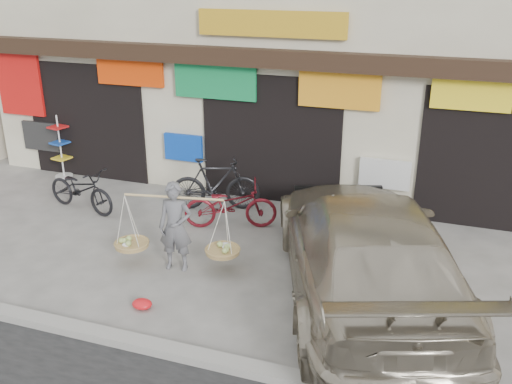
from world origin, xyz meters
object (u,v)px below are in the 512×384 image
(suv, at_px, (365,249))
(display_rack, at_px, (61,152))
(bike_0, at_px, (81,189))
(bike_2, at_px, (231,205))
(street_vendor, at_px, (176,230))
(bike_1, at_px, (215,184))

(suv, relative_size, display_rack, 4.09)
(bike_0, distance_m, display_rack, 2.25)
(bike_0, relative_size, bike_2, 0.99)
(street_vendor, bearing_deg, suv, -8.45)
(bike_2, bearing_deg, display_rack, 54.72)
(suv, bearing_deg, bike_0, -33.22)
(street_vendor, distance_m, bike_1, 2.55)
(bike_1, xyz_separation_m, display_rack, (-4.22, 0.60, 0.06))
(bike_1, distance_m, display_rack, 4.26)
(street_vendor, relative_size, display_rack, 1.38)
(suv, xyz_separation_m, display_rack, (-7.66, 3.02, -0.22))
(bike_0, xyz_separation_m, display_rack, (-1.62, 1.56, 0.15))
(bike_2, height_order, display_rack, display_rack)
(suv, bearing_deg, display_rack, -41.11)
(bike_2, relative_size, suv, 0.29)
(bike_0, distance_m, bike_2, 3.22)
(bike_0, bearing_deg, display_rack, 58.85)
(street_vendor, xyz_separation_m, bike_1, (-0.36, 2.52, -0.14))
(bike_0, bearing_deg, suv, -90.97)
(street_vendor, distance_m, display_rack, 5.54)
(street_vendor, distance_m, bike_2, 1.83)
(street_vendor, bearing_deg, display_rack, 135.40)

